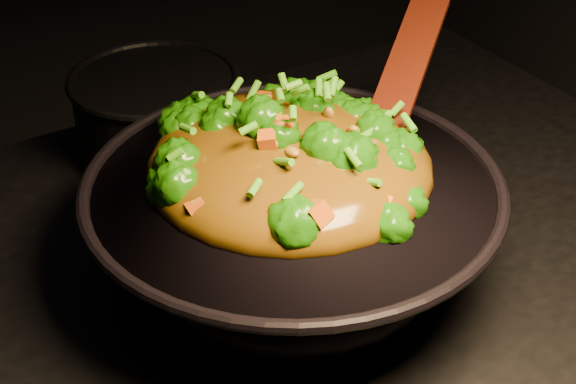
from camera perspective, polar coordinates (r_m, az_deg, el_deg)
wok at (r=0.98m, az=0.30°, el=-2.57°), size 0.54×0.54×0.12m
stir_fry at (r=0.94m, az=0.12°, el=4.15°), size 0.33×0.33×0.11m
spatula at (r=1.03m, az=7.11°, el=6.52°), size 0.26×0.21×0.12m
back_pot at (r=1.21m, az=-8.44°, el=4.87°), size 0.28×0.28×0.13m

